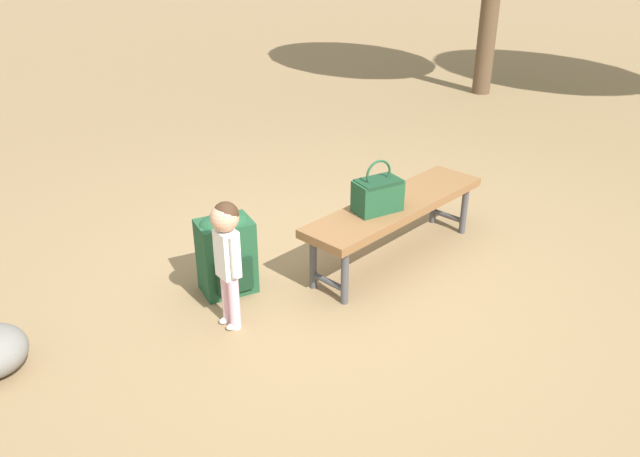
# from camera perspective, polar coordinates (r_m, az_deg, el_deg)

# --- Properties ---
(ground_plane) EXTENTS (40.00, 40.00, 0.00)m
(ground_plane) POSITION_cam_1_polar(r_m,az_deg,el_deg) (4.39, 0.91, -4.75)
(ground_plane) COLOR #8C704C
(ground_plane) RESTS_ON ground
(park_bench) EXTENTS (1.62, 0.50, 0.45)m
(park_bench) POSITION_cam_1_polar(r_m,az_deg,el_deg) (4.53, 6.85, 1.74)
(park_bench) COLOR brown
(park_bench) RESTS_ON ground
(handbag) EXTENTS (0.36, 0.28, 0.37)m
(handbag) POSITION_cam_1_polar(r_m,az_deg,el_deg) (4.30, 5.20, 3.12)
(handbag) COLOR #1E4C2D
(handbag) RESTS_ON park_bench
(child_standing) EXTENTS (0.17, 0.22, 0.82)m
(child_standing) POSITION_cam_1_polar(r_m,az_deg,el_deg) (3.71, -8.35, -1.61)
(child_standing) COLOR #E5B2C6
(child_standing) RESTS_ON ground
(backpack_large) EXTENTS (0.42, 0.38, 0.58)m
(backpack_large) POSITION_cam_1_polar(r_m,az_deg,el_deg) (4.19, -8.41, -2.05)
(backpack_large) COLOR #1E4C2D
(backpack_large) RESTS_ON ground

